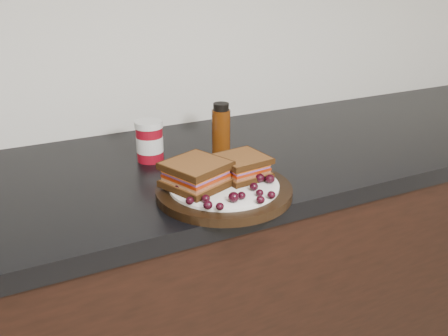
# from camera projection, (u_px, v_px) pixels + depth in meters

# --- Properties ---
(base_cabinets) EXTENTS (3.96, 0.58, 0.86)m
(base_cabinets) POSITION_uv_depth(u_px,v_px,m) (206.00, 317.00, 1.39)
(base_cabinets) COLOR black
(base_cabinets) RESTS_ON ground_plane
(countertop) EXTENTS (3.98, 0.60, 0.04)m
(countertop) POSITION_uv_depth(u_px,v_px,m) (203.00, 167.00, 1.22)
(countertop) COLOR black
(countertop) RESTS_ON base_cabinets
(plate) EXTENTS (0.28, 0.28, 0.02)m
(plate) POSITION_uv_depth(u_px,v_px,m) (224.00, 191.00, 1.02)
(plate) COLOR black
(plate) RESTS_ON countertop
(sandwich_left) EXTENTS (0.15, 0.15, 0.05)m
(sandwich_left) POSITION_uv_depth(u_px,v_px,m) (196.00, 174.00, 1.00)
(sandwich_left) COLOR brown
(sandwich_left) RESTS_ON plate
(sandwich_right) EXTENTS (0.11, 0.11, 0.04)m
(sandwich_right) POSITION_uv_depth(u_px,v_px,m) (242.00, 166.00, 1.05)
(sandwich_right) COLOR brown
(sandwich_right) RESTS_ON plate
(grape_0) EXTENTS (0.02, 0.02, 0.02)m
(grape_0) POSITION_uv_depth(u_px,v_px,m) (190.00, 201.00, 0.93)
(grape_0) COLOR black
(grape_0) RESTS_ON plate
(grape_1) EXTENTS (0.02, 0.02, 0.02)m
(grape_1) POSITION_uv_depth(u_px,v_px,m) (206.00, 199.00, 0.94)
(grape_1) COLOR black
(grape_1) RESTS_ON plate
(grape_2) EXTENTS (0.02, 0.02, 0.02)m
(grape_2) POSITION_uv_depth(u_px,v_px,m) (208.00, 205.00, 0.91)
(grape_2) COLOR black
(grape_2) RESTS_ON plate
(grape_3) EXTENTS (0.02, 0.02, 0.01)m
(grape_3) POSITION_uv_depth(u_px,v_px,m) (220.00, 206.00, 0.91)
(grape_3) COLOR black
(grape_3) RESTS_ON plate
(grape_4) EXTENTS (0.02, 0.02, 0.02)m
(grape_4) POSITION_uv_depth(u_px,v_px,m) (234.00, 197.00, 0.94)
(grape_4) COLOR black
(grape_4) RESTS_ON plate
(grape_5) EXTENTS (0.02, 0.02, 0.02)m
(grape_5) POSITION_uv_depth(u_px,v_px,m) (242.00, 196.00, 0.95)
(grape_5) COLOR black
(grape_5) RESTS_ON plate
(grape_6) EXTENTS (0.02, 0.02, 0.02)m
(grape_6) POSITION_uv_depth(u_px,v_px,m) (260.00, 200.00, 0.93)
(grape_6) COLOR black
(grape_6) RESTS_ON plate
(grape_7) EXTENTS (0.02, 0.02, 0.02)m
(grape_7) POSITION_uv_depth(u_px,v_px,m) (271.00, 195.00, 0.95)
(grape_7) COLOR black
(grape_7) RESTS_ON plate
(grape_8) EXTENTS (0.02, 0.02, 0.01)m
(grape_8) POSITION_uv_depth(u_px,v_px,m) (260.00, 193.00, 0.96)
(grape_8) COLOR black
(grape_8) RESTS_ON plate
(grape_9) EXTENTS (0.02, 0.02, 0.02)m
(grape_9) POSITION_uv_depth(u_px,v_px,m) (254.00, 187.00, 0.99)
(grape_9) COLOR black
(grape_9) RESTS_ON plate
(grape_10) EXTENTS (0.02, 0.02, 0.02)m
(grape_10) POSITION_uv_depth(u_px,v_px,m) (270.00, 179.00, 1.02)
(grape_10) COLOR black
(grape_10) RESTS_ON plate
(grape_11) EXTENTS (0.02, 0.02, 0.02)m
(grape_11) POSITION_uv_depth(u_px,v_px,m) (260.00, 178.00, 1.03)
(grape_11) COLOR black
(grape_11) RESTS_ON plate
(grape_12) EXTENTS (0.02, 0.02, 0.02)m
(grape_12) POSITION_uv_depth(u_px,v_px,m) (264.00, 174.00, 1.04)
(grape_12) COLOR black
(grape_12) RESTS_ON plate
(grape_13) EXTENTS (0.02, 0.02, 0.02)m
(grape_13) POSITION_uv_depth(u_px,v_px,m) (257.00, 168.00, 1.08)
(grape_13) COLOR black
(grape_13) RESTS_ON plate
(grape_14) EXTENTS (0.01, 0.01, 0.01)m
(grape_14) POSITION_uv_depth(u_px,v_px,m) (246.00, 167.00, 1.08)
(grape_14) COLOR black
(grape_14) RESTS_ON plate
(grape_15) EXTENTS (0.02, 0.02, 0.02)m
(grape_15) POSITION_uv_depth(u_px,v_px,m) (238.00, 172.00, 1.05)
(grape_15) COLOR black
(grape_15) RESTS_ON plate
(grape_16) EXTENTS (0.02, 0.02, 0.02)m
(grape_16) POSITION_uv_depth(u_px,v_px,m) (190.00, 175.00, 1.04)
(grape_16) COLOR black
(grape_16) RESTS_ON plate
(grape_17) EXTENTS (0.02, 0.02, 0.02)m
(grape_17) POSITION_uv_depth(u_px,v_px,m) (191.00, 181.00, 1.01)
(grape_17) COLOR black
(grape_17) RESTS_ON plate
(grape_18) EXTENTS (0.02, 0.02, 0.02)m
(grape_18) POSITION_uv_depth(u_px,v_px,m) (185.00, 187.00, 0.99)
(grape_18) COLOR black
(grape_18) RESTS_ON plate
(grape_19) EXTENTS (0.02, 0.02, 0.02)m
(grape_19) POSITION_uv_depth(u_px,v_px,m) (184.00, 187.00, 0.98)
(grape_19) COLOR black
(grape_19) RESTS_ON plate
(grape_20) EXTENTS (0.02, 0.02, 0.02)m
(grape_20) POSITION_uv_depth(u_px,v_px,m) (204.00, 190.00, 0.97)
(grape_20) COLOR black
(grape_20) RESTS_ON plate
(grape_21) EXTENTS (0.02, 0.02, 0.01)m
(grape_21) POSITION_uv_depth(u_px,v_px,m) (201.00, 179.00, 1.03)
(grape_21) COLOR black
(grape_21) RESTS_ON plate
(grape_22) EXTENTS (0.02, 0.02, 0.01)m
(grape_22) POSITION_uv_depth(u_px,v_px,m) (191.00, 183.00, 1.01)
(grape_22) COLOR black
(grape_22) RESTS_ON plate
(grape_23) EXTENTS (0.02, 0.02, 0.02)m
(grape_23) POSITION_uv_depth(u_px,v_px,m) (179.00, 188.00, 0.98)
(grape_23) COLOR black
(grape_23) RESTS_ON plate
(condiment_jar) EXTENTS (0.09, 0.09, 0.10)m
(condiment_jar) POSITION_uv_depth(u_px,v_px,m) (150.00, 141.00, 1.19)
(condiment_jar) COLOR maroon
(condiment_jar) RESTS_ON countertop
(oil_bottle) EXTENTS (0.05, 0.05, 0.13)m
(oil_bottle) POSITION_uv_depth(u_px,v_px,m) (221.00, 128.00, 1.23)
(oil_bottle) COLOR #512308
(oil_bottle) RESTS_ON countertop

